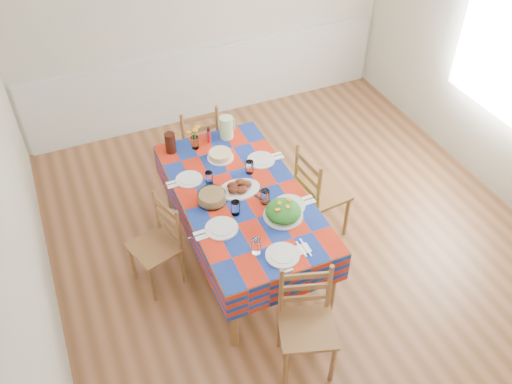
# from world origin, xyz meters

# --- Properties ---
(room) EXTENTS (4.58, 5.08, 2.78)m
(room) POSITION_xyz_m (0.00, 0.00, 1.35)
(room) COLOR brown
(room) RESTS_ON ground
(wainscot) EXTENTS (4.41, 0.06, 0.92)m
(wainscot) POSITION_xyz_m (0.00, 2.48, 0.49)
(wainscot) COLOR white
(wainscot) RESTS_ON room
(window_right) EXTENTS (0.00, 1.40, 1.40)m
(window_right) POSITION_xyz_m (2.23, 0.30, 1.50)
(window_right) COLOR white
(window_right) RESTS_ON room
(dining_table) EXTENTS (1.04, 1.94, 0.75)m
(dining_table) POSITION_xyz_m (-0.54, 0.14, 0.67)
(dining_table) COLOR brown
(dining_table) RESTS_ON room
(setting_near_head) EXTENTS (0.43, 0.29, 0.13)m
(setting_near_head) POSITION_xyz_m (-0.58, -0.60, 0.78)
(setting_near_head) COLOR silver
(setting_near_head) RESTS_ON dining_table
(setting_left_near) EXTENTS (0.49, 0.29, 0.13)m
(setting_left_near) POSITION_xyz_m (-0.79, -0.14, 0.78)
(setting_left_near) COLOR silver
(setting_left_near) RESTS_ON dining_table
(setting_left_far) EXTENTS (0.44, 0.26, 0.12)m
(setting_left_far) POSITION_xyz_m (-0.85, 0.45, 0.78)
(setting_left_far) COLOR silver
(setting_left_far) RESTS_ON dining_table
(setting_right_near) EXTENTS (0.51, 0.29, 0.13)m
(setting_right_near) POSITION_xyz_m (-0.29, -0.12, 0.78)
(setting_right_near) COLOR silver
(setting_right_near) RESTS_ON dining_table
(setting_right_far) EXTENTS (0.49, 0.28, 0.12)m
(setting_right_far) POSITION_xyz_m (-0.26, 0.45, 0.78)
(setting_right_far) COLOR silver
(setting_right_far) RESTS_ON dining_table
(meat_platter) EXTENTS (0.37, 0.27, 0.07)m
(meat_platter) POSITION_xyz_m (-0.54, 0.19, 0.78)
(meat_platter) COLOR silver
(meat_platter) RESTS_ON dining_table
(salad_platter) EXTENTS (0.33, 0.33, 0.14)m
(salad_platter) POSITION_xyz_m (-0.33, -0.25, 0.81)
(salad_platter) COLOR silver
(salad_platter) RESTS_ON dining_table
(pasta_bowl) EXTENTS (0.24, 0.24, 0.09)m
(pasta_bowl) POSITION_xyz_m (-0.81, 0.15, 0.80)
(pasta_bowl) COLOR white
(pasta_bowl) RESTS_ON dining_table
(cake) EXTENTS (0.25, 0.25, 0.07)m
(cake) POSITION_xyz_m (-0.53, 0.67, 0.79)
(cake) COLOR silver
(cake) RESTS_ON dining_table
(serving_utensils) EXTENTS (0.15, 0.33, 0.01)m
(serving_utensils) POSITION_xyz_m (-0.40, 0.04, 0.76)
(serving_utensils) COLOR black
(serving_utensils) RESTS_ON dining_table
(flower_vase) EXTENTS (0.15, 0.12, 0.24)m
(flower_vase) POSITION_xyz_m (-0.70, 0.91, 0.85)
(flower_vase) COLOR white
(flower_vase) RESTS_ON dining_table
(hot_sauce) EXTENTS (0.04, 0.04, 0.16)m
(hot_sauce) POSITION_xyz_m (-0.54, 0.95, 0.83)
(hot_sauce) COLOR red
(hot_sauce) RESTS_ON dining_table
(green_pitcher) EXTENTS (0.13, 0.13, 0.22)m
(green_pitcher) POSITION_xyz_m (-0.36, 0.96, 0.87)
(green_pitcher) COLOR #B6E29F
(green_pitcher) RESTS_ON dining_table
(tea_pitcher) EXTENTS (0.10, 0.10, 0.20)m
(tea_pitcher) POSITION_xyz_m (-0.92, 0.95, 0.85)
(tea_pitcher) COLOR black
(tea_pitcher) RESTS_ON dining_table
(name_card) EXTENTS (0.07, 0.02, 0.02)m
(name_card) POSITION_xyz_m (-0.55, -0.80, 0.76)
(name_card) COLOR silver
(name_card) RESTS_ON dining_table
(chair_near) EXTENTS (0.52, 0.50, 0.94)m
(chair_near) POSITION_xyz_m (-0.53, -1.08, 0.46)
(chair_near) COLOR brown
(chair_near) RESTS_ON room
(chair_far) EXTENTS (0.43, 0.41, 0.95)m
(chair_far) POSITION_xyz_m (-0.54, 1.35, 0.47)
(chair_far) COLOR brown
(chair_far) RESTS_ON room
(chair_left) EXTENTS (0.46, 0.48, 0.87)m
(chair_left) POSITION_xyz_m (-1.32, 0.15, 0.43)
(chair_left) COLOR brown
(chair_left) RESTS_ON room
(chair_right) EXTENTS (0.45, 0.47, 0.98)m
(chair_right) POSITION_xyz_m (0.23, 0.13, 0.48)
(chair_right) COLOR brown
(chair_right) RESTS_ON room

